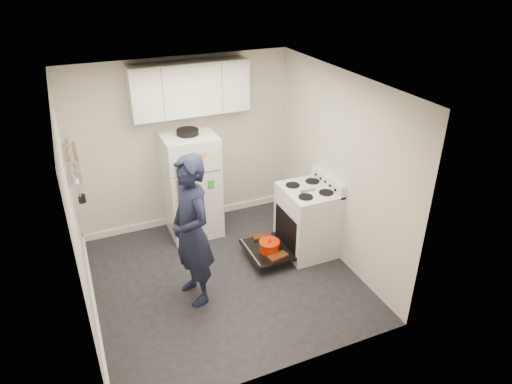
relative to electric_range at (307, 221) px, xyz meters
name	(u,v)px	position (x,y,z in m)	size (l,w,h in m)	color
room	(218,194)	(-1.29, -0.12, 0.74)	(3.21, 3.21, 2.51)	black
electric_range	(307,221)	(0.00, 0.00, 0.00)	(0.66, 0.76, 1.10)	silver
open_oven_door	(268,248)	(-0.58, -0.02, -0.28)	(0.55, 0.72, 0.22)	black
refrigerator	(191,184)	(-1.28, 1.10, 0.30)	(0.72, 0.74, 1.60)	silver
upper_cabinets	(190,88)	(-1.16, 1.28, 1.63)	(1.60, 0.33, 0.70)	silver
wall_shelf_rack	(72,164)	(-2.78, 0.34, 1.21)	(0.14, 0.60, 0.61)	#B2B2B7
person	(192,232)	(-1.69, -0.34, 0.45)	(0.67, 0.44, 1.84)	#161A31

